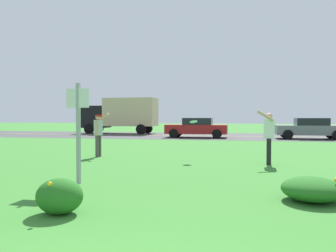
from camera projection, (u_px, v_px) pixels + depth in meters
ground_plane at (218, 154)px, 14.45m from camera, size 120.00×120.00×0.00m
highway_strip at (228, 136)px, 27.04m from camera, size 120.00×9.77×0.01m
highway_center_stripe at (228, 136)px, 27.04m from camera, size 120.00×0.16×0.00m
daylily_clump_mid_center at (312, 189)px, 6.36m from camera, size 1.12×1.16×0.49m
daylily_clump_near_camera at (60, 196)px, 5.52m from camera, size 0.76×0.68×0.58m
sign_post_near_path at (78, 123)px, 7.94m from camera, size 0.56×0.10×2.34m
person_thrower_red_cap_gray_shirt at (98, 131)px, 13.28m from camera, size 0.56×0.51×1.72m
person_catcher_white_shirt at (269, 134)px, 11.14m from camera, size 0.57×0.51×1.77m
frisbee_pale_blue at (194, 122)px, 12.18m from camera, size 0.29×0.27×0.14m
car_gray_center_left at (310, 128)px, 23.71m from camera, size 4.50×2.00×1.45m
car_red_center_right at (197, 128)px, 25.32m from camera, size 4.50×2.00×1.45m
box_truck_black at (121, 114)px, 31.12m from camera, size 6.70×2.46×3.20m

